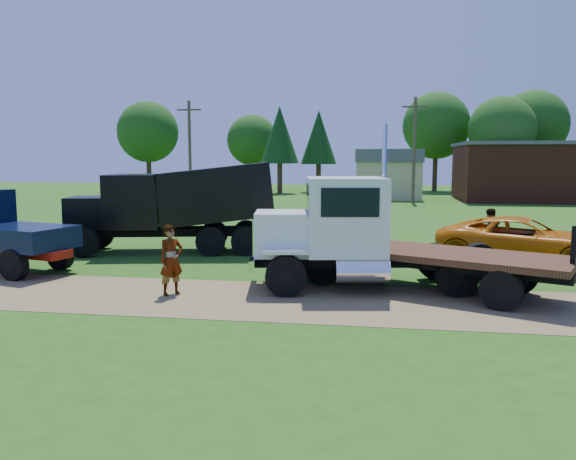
# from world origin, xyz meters

# --- Properties ---
(ground) EXTENTS (140.00, 140.00, 0.00)m
(ground) POSITION_xyz_m (0.00, 0.00, 0.00)
(ground) COLOR #285412
(ground) RESTS_ON ground
(dirt_track) EXTENTS (120.00, 4.20, 0.01)m
(dirt_track) POSITION_xyz_m (0.00, 0.00, 0.01)
(dirt_track) COLOR olive
(dirt_track) RESTS_ON ground
(white_semi_tractor) EXTENTS (8.18, 3.75, 4.83)m
(white_semi_tractor) POSITION_xyz_m (2.00, 1.81, 1.65)
(white_semi_tractor) COLOR black
(white_semi_tractor) RESTS_ON ground
(black_dump_truck) EXTENTS (8.65, 4.24, 3.67)m
(black_dump_truck) POSITION_xyz_m (-5.11, 7.27, 2.02)
(black_dump_truck) COLOR black
(black_dump_truck) RESTS_ON ground
(orange_pickup) EXTENTS (6.61, 4.54, 1.68)m
(orange_pickup) POSITION_xyz_m (8.13, 6.74, 0.84)
(orange_pickup) COLOR orange
(orange_pickup) RESTS_ON ground
(flatbed_trailer) EXTENTS (8.59, 5.74, 2.13)m
(flatbed_trailer) POSITION_xyz_m (4.02, 1.94, 0.91)
(flatbed_trailer) COLOR #3D2113
(flatbed_trailer) RESTS_ON ground
(spectator_a) EXTENTS (0.82, 0.86, 1.98)m
(spectator_a) POSITION_xyz_m (-2.82, 0.13, 0.99)
(spectator_a) COLOR #999999
(spectator_a) RESTS_ON ground
(spectator_b) EXTENTS (1.13, 1.05, 1.87)m
(spectator_b) POSITION_xyz_m (7.20, 8.18, 0.94)
(spectator_b) COLOR #999999
(spectator_b) RESTS_ON ground
(brick_building) EXTENTS (15.40, 10.40, 5.30)m
(brick_building) POSITION_xyz_m (18.00, 40.00, 2.66)
(brick_building) COLOR maroon
(brick_building) RESTS_ON ground
(tan_shed) EXTENTS (6.20, 5.40, 4.70)m
(tan_shed) POSITION_xyz_m (4.00, 40.00, 2.42)
(tan_shed) COLOR #CBBC7F
(tan_shed) RESTS_ON ground
(utility_poles) EXTENTS (42.20, 0.28, 9.00)m
(utility_poles) POSITION_xyz_m (6.00, 35.00, 4.71)
(utility_poles) COLOR brown
(utility_poles) RESTS_ON ground
(tree_row) EXTENTS (60.76, 15.65, 11.68)m
(tree_row) POSITION_xyz_m (8.59, 50.29, 7.20)
(tree_row) COLOR #3B2218
(tree_row) RESTS_ON ground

